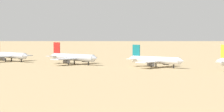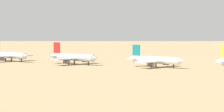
# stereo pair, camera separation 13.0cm
# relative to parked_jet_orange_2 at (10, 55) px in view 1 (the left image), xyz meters

# --- Properties ---
(ground) EXTENTS (4000.00, 4000.00, 0.00)m
(ground) POSITION_rel_parked_jet_orange_2_xyz_m (84.50, -12.17, -4.34)
(ground) COLOR tan
(ridge_far_west) EXTENTS (240.03, 233.37, 129.12)m
(ridge_far_west) POSITION_rel_parked_jet_orange_2_xyz_m (-398.48, 1146.52, 60.22)
(ridge_far_west) COLOR slate
(ridge_far_west) RESTS_ON ground
(parked_jet_orange_2) EXTENTS (39.94, 34.08, 13.24)m
(parked_jet_orange_2) POSITION_rel_parked_jet_orange_2_xyz_m (0.00, 0.00, 0.00)
(parked_jet_orange_2) COLOR silver
(parked_jet_orange_2) RESTS_ON ground
(parked_jet_red_3) EXTENTS (41.90, 35.68, 13.87)m
(parked_jet_red_3) POSITION_rel_parked_jet_orange_2_xyz_m (55.40, -1.33, 0.21)
(parked_jet_red_3) COLOR silver
(parked_jet_red_3) RESTS_ON ground
(parked_jet_teal_4) EXTENTS (39.50, 33.60, 13.06)m
(parked_jet_teal_4) POSITION_rel_parked_jet_orange_2_xyz_m (111.65, 3.28, -0.06)
(parked_jet_teal_4) COLOR white
(parked_jet_teal_4) RESTS_ON ground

